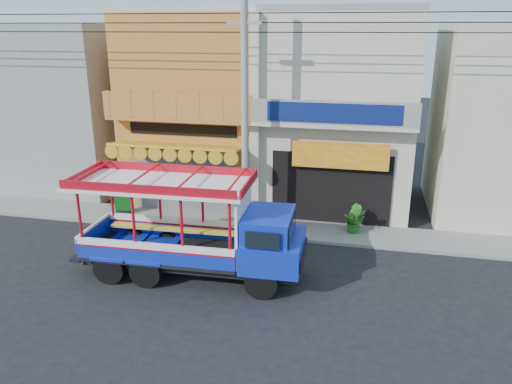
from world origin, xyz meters
TOP-DOWN VIEW (x-y plane):
  - ground at (0.00, 0.00)m, footprint 90.00×90.00m
  - sidewalk at (0.00, 4.00)m, footprint 30.00×2.00m
  - shophouse_left at (-4.00, 7.96)m, footprint 6.00×7.50m
  - shophouse_right at (2.00, 7.96)m, footprint 6.00×6.75m
  - party_pilaster at (-1.00, 4.85)m, footprint 0.35×0.30m
  - filler_building_left at (-11.00, 8.00)m, footprint 6.00×6.00m
  - utility_pole at (-0.85, 3.30)m, footprint 28.00×0.26m
  - songthaew_truck at (-1.35, -0.26)m, footprint 7.12×2.56m
  - green_sign at (-6.40, 4.07)m, footprint 0.73×0.40m
  - potted_plant_a at (2.98, 4.12)m, footprint 1.11×1.10m
  - potted_plant_b at (3.00, 4.21)m, footprint 0.67×0.72m

SIDE VIEW (x-z plane):
  - ground at x=0.00m, z-range 0.00..0.00m
  - sidewalk at x=0.00m, z-range 0.00..0.12m
  - potted_plant_a at x=2.98m, z-range 0.12..1.05m
  - green_sign at x=-6.40m, z-range 0.03..1.14m
  - potted_plant_b at x=3.00m, z-range 0.12..1.17m
  - songthaew_truck at x=-1.35m, z-range -0.06..3.23m
  - filler_building_left at x=-11.00m, z-range 0.00..7.60m
  - party_pilaster at x=-1.00m, z-range 0.00..8.00m
  - shophouse_right at x=2.00m, z-range -0.01..8.23m
  - shophouse_left at x=-4.00m, z-range -0.01..8.23m
  - utility_pole at x=-0.85m, z-range 0.53..9.53m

